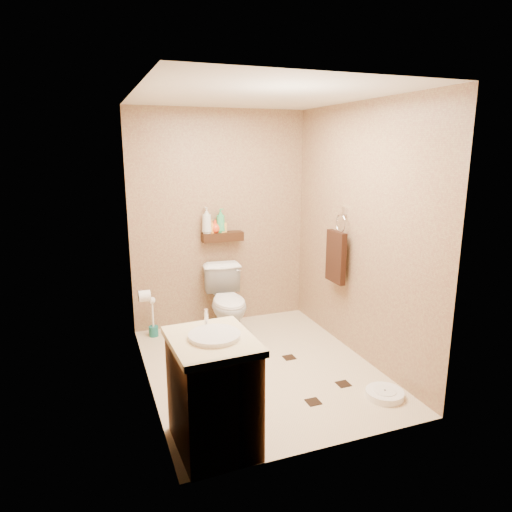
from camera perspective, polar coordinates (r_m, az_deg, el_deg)
name	(u,v)px	position (r m, az deg, el deg)	size (l,w,h in m)	color
ground	(260,367)	(4.36, 0.48, -13.69)	(2.50, 2.50, 0.00)	beige
wall_back	(220,220)	(5.13, -4.50, 4.55)	(2.00, 0.04, 2.40)	#9D8259
wall_front	(332,278)	(2.86, 9.52, -2.76)	(2.00, 0.04, 2.40)	#9D8259
wall_left	(143,249)	(3.73, -13.98, 0.82)	(0.04, 2.50, 2.40)	#9D8259
wall_right	(359,233)	(4.41, 12.75, 2.81)	(0.04, 2.50, 2.40)	#9D8259
ceiling	(260,95)	(3.90, 0.56, 19.48)	(2.00, 2.50, 0.02)	silver
wall_shelf	(222,237)	(5.09, -4.22, 2.42)	(0.46, 0.14, 0.10)	#361D0E
floor_accents	(267,369)	(4.32, 1.38, -13.91)	(1.14, 1.36, 0.01)	black
toilet	(228,302)	(4.93, -3.56, -5.78)	(0.41, 0.72, 0.74)	white
vanity	(213,391)	(3.18, -5.39, -16.45)	(0.56, 0.67, 0.91)	brown
bathroom_scale	(385,394)	(4.03, 15.78, -16.25)	(0.33, 0.33, 0.06)	white
toilet_brush	(153,322)	(5.07, -12.73, -8.10)	(0.10, 0.10, 0.44)	#1A6862
towel_ring	(336,254)	(4.63, 10.00, 0.19)	(0.12, 0.30, 0.76)	silver
toilet_paper	(144,296)	(4.52, -13.78, -4.87)	(0.12, 0.11, 0.12)	white
bottle_a	(207,220)	(5.01, -6.18, 4.46)	(0.11, 0.11, 0.29)	silver
bottle_b	(212,226)	(5.03, -5.52, 3.69)	(0.06, 0.07, 0.15)	orange
bottle_c	(215,226)	(5.04, -5.13, 3.72)	(0.11, 0.11, 0.15)	#EC471B
bottle_d	(221,221)	(5.05, -4.45, 4.44)	(0.10, 0.10, 0.26)	#3AAE68
bottle_e	(222,225)	(5.06, -4.23, 3.86)	(0.07, 0.07, 0.16)	#E8B44D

